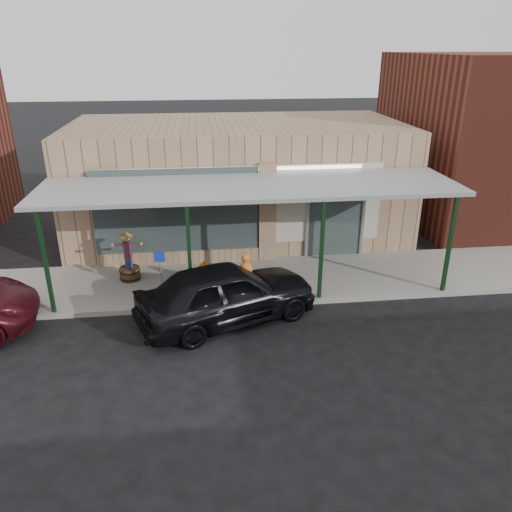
{
  "coord_description": "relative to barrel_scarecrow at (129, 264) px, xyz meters",
  "views": [
    {
      "loc": [
        -1.46,
        -10.21,
        6.79
      ],
      "look_at": [
        0.04,
        2.6,
        1.32
      ],
      "focal_mm": 35.0,
      "sensor_mm": 36.0,
      "label": 1
    }
  ],
  "objects": [
    {
      "name": "barrel_pumpkin",
      "position": [
        2.26,
        -0.63,
        -0.26
      ],
      "size": [
        0.85,
        0.85,
        0.76
      ],
      "rotation": [
        0.0,
        0.0,
        0.44
      ],
      "color": "#4D321E",
      "rests_on": "sidewalk"
    },
    {
      "name": "parked_sedan",
      "position": [
        2.82,
        -2.54,
        0.14
      ],
      "size": [
        5.13,
        3.49,
        1.62
      ],
      "rotation": [
        0.0,
        0.0,
        1.94
      ],
      "color": "black",
      "rests_on": "ground"
    },
    {
      "name": "storefront",
      "position": [
        3.68,
        4.2,
        1.42
      ],
      "size": [
        12.0,
        6.25,
        4.2
      ],
      "color": "tan",
      "rests_on": "ground"
    },
    {
      "name": "handicap_sign",
      "position": [
        1.06,
        -1.41,
        0.4
      ],
      "size": [
        0.3,
        0.05,
        1.44
      ],
      "rotation": [
        0.0,
        0.0,
        -0.1
      ],
      "color": "gray",
      "rests_on": "sidewalk"
    },
    {
      "name": "awning",
      "position": [
        3.68,
        -0.41,
        2.33
      ],
      "size": [
        12.0,
        3.0,
        3.04
      ],
      "color": "gray",
      "rests_on": "ground"
    },
    {
      "name": "sidewalk",
      "position": [
        3.68,
        -0.37,
        -0.6
      ],
      "size": [
        40.0,
        3.2,
        0.15
      ],
      "primitive_type": "cube",
      "color": "gray",
      "rests_on": "ground"
    },
    {
      "name": "barrel_scarecrow",
      "position": [
        0.0,
        0.0,
        0.0
      ],
      "size": [
        0.95,
        0.68,
        1.56
      ],
      "rotation": [
        0.0,
        0.0,
        0.14
      ],
      "color": "#4D321E",
      "rests_on": "sidewalk"
    },
    {
      "name": "block_buildings_near",
      "position": [
        5.69,
        5.23,
        3.09
      ],
      "size": [
        61.0,
        8.0,
        8.0
      ],
      "color": "maroon",
      "rests_on": "ground"
    },
    {
      "name": "ground",
      "position": [
        3.68,
        -3.97,
        -0.68
      ],
      "size": [
        120.0,
        120.0,
        0.0
      ],
      "primitive_type": "plane",
      "color": "black",
      "rests_on": "ground"
    }
  ]
}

